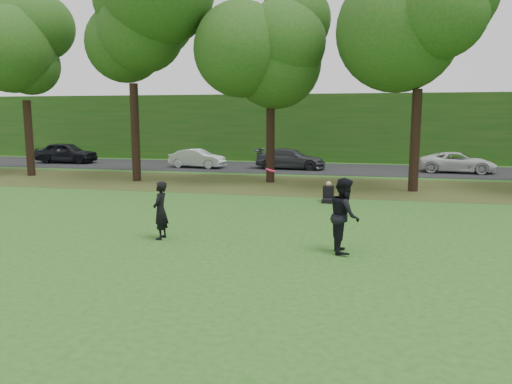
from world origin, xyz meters
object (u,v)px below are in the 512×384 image
Objects in this scene: player_right at (344,215)px; frisbee at (271,170)px; player_left at (160,210)px; seated_person at (328,194)px.

frisbee reaches higher than player_right.
player_left is 8.29m from seated_person.
seated_person is at bearing 148.11° from player_left.
player_left is 1.97× the size of seated_person.
seated_person is (4.10, 7.18, -0.51)m from player_left.
frisbee is 7.33m from seated_person.
player_right reaches higher than player_left.
player_right is 2.31× the size of seated_person.
player_right is 7.51m from seated_person.
player_left reaches higher than seated_person.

